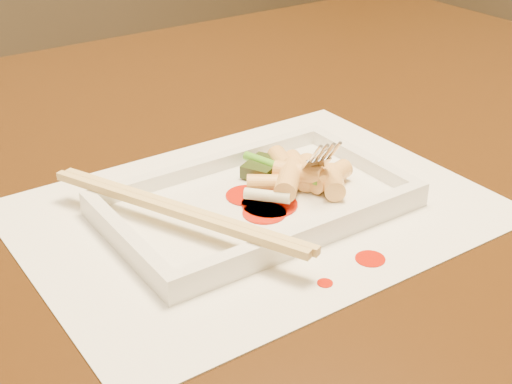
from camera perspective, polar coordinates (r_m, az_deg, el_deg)
table at (r=0.77m, az=-4.33°, el=-4.18°), size 1.40×0.90×0.75m
placemat at (r=0.63m, az=0.00°, el=-1.50°), size 0.40×0.30×0.00m
sauce_splatter_a at (r=0.57m, az=9.12°, el=-5.29°), size 0.02×0.02×0.00m
sauce_splatter_b at (r=0.54m, az=5.54°, el=-7.26°), size 0.01×0.01×0.00m
plate_base at (r=0.63m, az=0.00°, el=-1.13°), size 0.26×0.16×0.01m
plate_rim_far at (r=0.68m, az=-3.56°, el=2.24°), size 0.26×0.01×0.01m
plate_rim_near at (r=0.57m, az=4.23°, el=-3.19°), size 0.26×0.01×0.01m
plate_rim_left at (r=0.57m, az=-10.35°, el=-3.64°), size 0.01×0.14×0.01m
plate_rim_right at (r=0.69m, az=8.51°, el=2.56°), size 0.01×0.14×0.01m
veg_piece at (r=0.67m, az=0.53°, el=1.97°), size 0.05×0.04×0.01m
scallion_white at (r=0.61m, az=0.90°, el=-0.30°), size 0.03×0.04×0.01m
scallion_green at (r=0.65m, az=2.04°, el=1.91°), size 0.03×0.08×0.01m
chopstick_a at (r=0.58m, az=-6.70°, el=-1.54°), size 0.11×0.23×0.01m
chopstick_b at (r=0.58m, az=-6.01°, el=-1.32°), size 0.11×0.23×0.01m
fork at (r=0.64m, az=4.26°, el=7.34°), size 0.09×0.10×0.14m
sauce_blob_0 at (r=0.61m, az=0.68°, el=-1.69°), size 0.04×0.04×0.00m
sauce_blob_1 at (r=0.63m, az=-0.70°, el=-0.28°), size 0.04×0.04×0.00m
sauce_blob_2 at (r=0.62m, az=1.09°, el=-0.99°), size 0.05×0.05×0.00m
rice_cake_0 at (r=0.67m, az=2.30°, el=2.15°), size 0.03×0.05×0.02m
rice_cake_1 at (r=0.63m, az=1.17°, el=0.66°), size 0.04×0.04×0.02m
rice_cake_2 at (r=0.64m, az=3.36°, el=1.57°), size 0.04×0.04×0.02m
rice_cake_3 at (r=0.66m, az=3.53°, el=1.92°), size 0.03×0.05×0.02m
rice_cake_4 at (r=0.65m, az=5.96°, el=1.27°), size 0.05×0.03×0.02m
rice_cake_5 at (r=0.63m, az=2.62°, el=1.01°), size 0.05×0.05×0.02m
rice_cake_6 at (r=0.64m, az=6.21°, el=0.82°), size 0.04×0.04×0.02m
rice_cake_7 at (r=0.65m, az=4.08°, el=1.58°), size 0.04×0.05×0.02m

